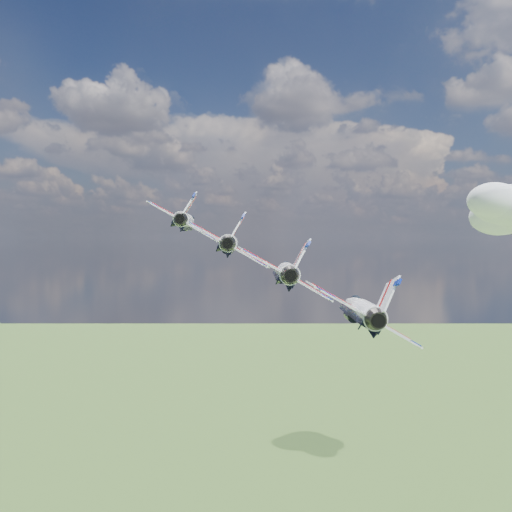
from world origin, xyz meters
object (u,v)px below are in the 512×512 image
(jet_1, at_px, (230,243))
(jet_2, at_px, (286,271))
(jet_3, at_px, (360,309))
(jet_0, at_px, (187,221))

(jet_1, xyz_separation_m, jet_2, (9.00, -6.92, -3.09))
(jet_1, height_order, jet_2, jet_1)
(jet_3, bearing_deg, jet_2, 125.40)
(jet_2, bearing_deg, jet_1, 125.40)
(jet_1, xyz_separation_m, jet_3, (18.00, -13.83, -6.19))
(jet_0, bearing_deg, jet_1, -54.60)
(jet_3, bearing_deg, jet_1, 125.40)
(jet_0, height_order, jet_3, jet_0)
(jet_0, xyz_separation_m, jet_2, (18.00, -13.83, -6.19))
(jet_0, xyz_separation_m, jet_3, (27.00, -20.75, -9.28))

